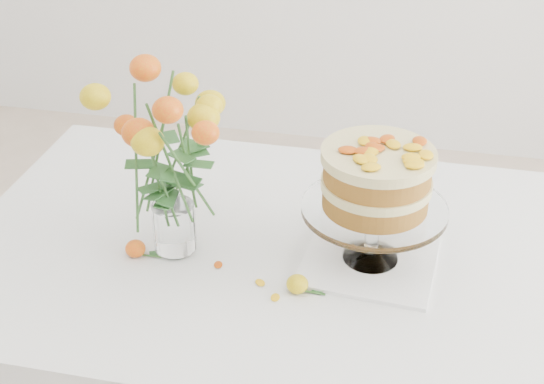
# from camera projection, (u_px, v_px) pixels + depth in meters

# --- Properties ---
(table) EXTENTS (1.43, 0.93, 0.76)m
(table) POSITION_uv_depth(u_px,v_px,m) (283.00, 276.00, 1.70)
(table) COLOR tan
(table) RESTS_ON ground
(napkin) EXTENTS (0.29, 0.29, 0.01)m
(napkin) POSITION_uv_depth(u_px,v_px,m) (370.00, 259.00, 1.60)
(napkin) COLOR white
(napkin) RESTS_ON table
(cake_stand) EXTENTS (0.30, 0.30, 0.27)m
(cake_stand) POSITION_uv_depth(u_px,v_px,m) (376.00, 185.00, 1.51)
(cake_stand) COLOR white
(cake_stand) RESTS_ON napkin
(rose_vase) EXTENTS (0.40, 0.40, 0.46)m
(rose_vase) POSITION_uv_depth(u_px,v_px,m) (167.00, 139.00, 1.50)
(rose_vase) COLOR white
(rose_vase) RESTS_ON table
(loose_rose_near) EXTENTS (0.08, 0.04, 0.04)m
(loose_rose_near) POSITION_uv_depth(u_px,v_px,m) (297.00, 284.00, 1.51)
(loose_rose_near) COLOR yellow
(loose_rose_near) RESTS_ON table
(loose_rose_far) EXTENTS (0.08, 0.04, 0.04)m
(loose_rose_far) POSITION_uv_depth(u_px,v_px,m) (136.00, 249.00, 1.61)
(loose_rose_far) COLOR red
(loose_rose_far) RESTS_ON table
(stray_petal_a) EXTENTS (0.03, 0.02, 0.00)m
(stray_petal_a) POSITION_uv_depth(u_px,v_px,m) (218.00, 265.00, 1.59)
(stray_petal_a) COLOR yellow
(stray_petal_a) RESTS_ON table
(stray_petal_b) EXTENTS (0.03, 0.02, 0.00)m
(stray_petal_b) POSITION_uv_depth(u_px,v_px,m) (260.00, 283.00, 1.54)
(stray_petal_b) COLOR yellow
(stray_petal_b) RESTS_ON table
(stray_petal_c) EXTENTS (0.03, 0.02, 0.00)m
(stray_petal_c) POSITION_uv_depth(u_px,v_px,m) (275.00, 298.00, 1.50)
(stray_petal_c) COLOR yellow
(stray_petal_c) RESTS_ON table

